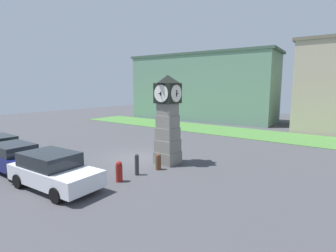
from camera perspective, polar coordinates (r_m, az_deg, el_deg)
ground_plane at (r=16.88m, az=-6.88°, el=-6.91°), size 70.59×70.59×0.00m
clock_tower at (r=15.13m, az=-0.07°, el=1.36°), size 1.54×1.62×5.15m
bollard_near_tower at (r=14.39m, az=-2.12°, el=-7.72°), size 0.31×0.31×0.90m
bollard_mid_row at (r=13.59m, az=-6.80°, el=-8.29°), size 0.21×0.21×1.11m
bollard_far_row at (r=12.83m, az=-10.60°, el=-9.66°), size 0.32×0.32×1.00m
car_near_tower at (r=16.08m, az=-30.26°, el=-6.01°), size 4.23×1.99×1.49m
car_by_building at (r=12.85m, az=-23.66°, el=-8.83°), size 4.62×2.26×1.58m
warehouse_blue_far at (r=36.58m, az=7.43°, el=8.36°), size 20.19×8.00×8.79m
grass_verge_far at (r=26.63m, az=16.44°, el=-1.45°), size 42.35×5.57×0.04m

